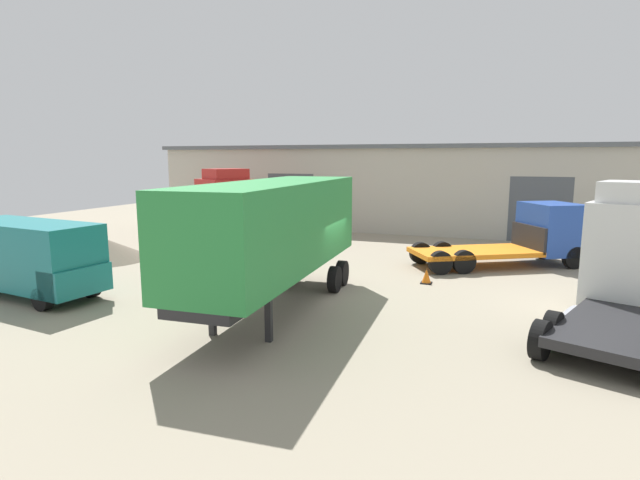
{
  "coord_description": "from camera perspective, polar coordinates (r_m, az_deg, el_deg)",
  "views": [
    {
      "loc": [
        5.82,
        -15.55,
        4.59
      ],
      "look_at": [
        -0.62,
        1.45,
        1.6
      ],
      "focal_mm": 28.0,
      "sensor_mm": 36.0,
      "label": 1
    }
  ],
  "objects": [
    {
      "name": "gravel_pile",
      "position": [
        24.87,
        -23.57,
        -0.91
      ],
      "size": [
        4.12,
        4.12,
        1.0
      ],
      "color": "#665B4C",
      "rests_on": "ground_plane"
    },
    {
      "name": "flatbed_truck_blue",
      "position": [
        23.35,
        22.86,
        0.49
      ],
      "size": [
        7.28,
        5.7,
        2.68
      ],
      "rotation": [
        0.0,
        0.0,
        0.54
      ],
      "color": "#2347A3",
      "rests_on": "ground_plane"
    },
    {
      "name": "tractor_unit_red",
      "position": [
        28.59,
        -10.3,
        3.75
      ],
      "size": [
        6.97,
        5.34,
        4.01
      ],
      "rotation": [
        0.0,
        0.0,
        2.64
      ],
      "color": "red",
      "rests_on": "ground_plane"
    },
    {
      "name": "ground_plane",
      "position": [
        17.23,
        0.24,
        -6.11
      ],
      "size": [
        60.0,
        60.0,
        0.0
      ],
      "primitive_type": "plane",
      "color": "gray"
    },
    {
      "name": "traffic_cone",
      "position": [
        18.91,
        12.07,
        -4.12
      ],
      "size": [
        0.4,
        0.4,
        0.55
      ],
      "color": "black",
      "rests_on": "ground_plane"
    },
    {
      "name": "tractor_unit_white",
      "position": [
        16.25,
        32.4,
        -1.83
      ],
      "size": [
        4.57,
        6.9,
        3.96
      ],
      "rotation": [
        0.0,
        0.0,
        1.22
      ],
      "color": "silver",
      "rests_on": "ground_plane"
    },
    {
      "name": "container_trailer_green",
      "position": [
        14.77,
        -5.23,
        1.21
      ],
      "size": [
        3.02,
        9.17,
        3.91
      ],
      "rotation": [
        0.0,
        0.0,
        -1.51
      ],
      "color": "#28843D",
      "rests_on": "ground_plane"
    },
    {
      "name": "warehouse_building",
      "position": [
        33.27,
        10.71,
        5.95
      ],
      "size": [
        34.28,
        6.82,
        5.41
      ],
      "color": "#B7B2A3",
      "rests_on": "ground_plane"
    },
    {
      "name": "delivery_van_teal",
      "position": [
        19.12,
        -30.16,
        -1.63
      ],
      "size": [
        5.74,
        2.64,
        2.51
      ],
      "rotation": [
        0.0,
        0.0,
        -0.12
      ],
      "color": "#197075",
      "rests_on": "ground_plane"
    }
  ]
}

